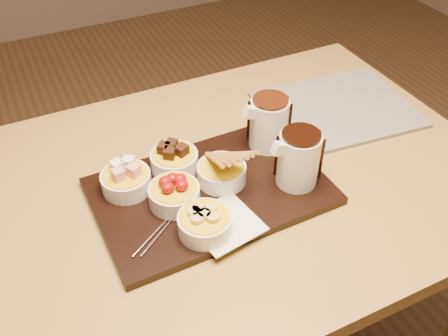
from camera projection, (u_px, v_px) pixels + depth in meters
name	position (u px, v px, depth m)	size (l,w,h in m)	color
dining_table	(216.00, 213.00, 1.11)	(1.20, 0.80, 0.75)	#A3813C
serving_board	(211.00, 191.00, 1.01)	(0.46, 0.30, 0.02)	black
napkin	(224.00, 223.00, 0.93)	(0.12, 0.12, 0.00)	white
bowl_marshmallows	(126.00, 182.00, 0.99)	(0.10, 0.10, 0.04)	white
bowl_cake	(174.00, 161.00, 1.04)	(0.10, 0.10, 0.04)	white
bowl_strawberries	(174.00, 195.00, 0.96)	(0.10, 0.10, 0.04)	white
bowl_biscotti	(222.00, 174.00, 1.01)	(0.10, 0.10, 0.04)	white
bowl_bananas	(205.00, 224.00, 0.91)	(0.10, 0.10, 0.04)	white
pitcher_dark_chocolate	(298.00, 159.00, 0.98)	(0.08, 0.08, 0.11)	silver
pitcher_milk_chocolate	(269.00, 124.00, 1.08)	(0.08, 0.08, 0.11)	silver
fondue_skewers	(175.00, 211.00, 0.95)	(0.26, 0.03, 0.01)	silver
newspaper	(336.00, 109.00, 1.24)	(0.36, 0.29, 0.01)	beige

